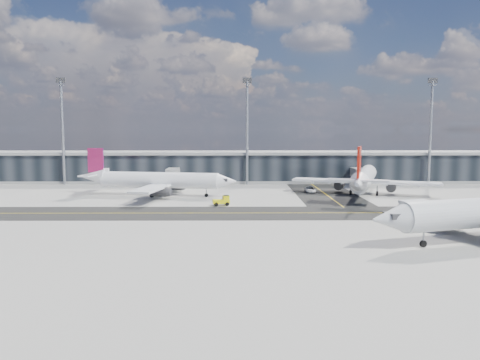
{
  "coord_description": "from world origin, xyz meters",
  "views": [
    {
      "loc": [
        -2.81,
        -79.51,
        15.05
      ],
      "look_at": [
        -2.17,
        13.56,
        5.0
      ],
      "focal_mm": 35.0,
      "sensor_mm": 36.0,
      "label": 1
    }
  ],
  "objects": [
    {
      "name": "airliner_af",
      "position": [
        -20.91,
        26.37,
        3.57
      ],
      "size": [
        36.37,
        31.17,
        10.8
      ],
      "rotation": [
        0.0,
        0.0,
        -1.74
      ],
      "color": "white",
      "rests_on": "ground"
    },
    {
      "name": "terminal_concourse",
      "position": [
        0.04,
        54.93,
        4.09
      ],
      "size": [
        152.0,
        19.8,
        8.8
      ],
      "color": "black",
      "rests_on": "ground"
    },
    {
      "name": "ground",
      "position": [
        0.0,
        0.0,
        0.0
      ],
      "size": [
        300.0,
        300.0,
        0.0
      ],
      "primitive_type": "plane",
      "color": "gray",
      "rests_on": "ground"
    },
    {
      "name": "taxiway_lanes",
      "position": [
        3.91,
        10.74,
        0.01
      ],
      "size": [
        180.0,
        63.0,
        0.03
      ],
      "color": "black",
      "rests_on": "ground"
    },
    {
      "name": "baggage_tug",
      "position": [
        -5.62,
        12.42,
        1.03
      ],
      "size": [
        3.51,
        2.23,
        2.05
      ],
      "rotation": [
        0.0,
        0.0,
        -1.38
      ],
      "color": "#FEF30D",
      "rests_on": "ground"
    },
    {
      "name": "airliner_redtail",
      "position": [
        26.61,
        27.39,
        3.88
      ],
      "size": [
        33.28,
        38.54,
        11.74
      ],
      "rotation": [
        0.0,
        0.0,
        -0.34
      ],
      "color": "white",
      "rests_on": "ground"
    },
    {
      "name": "floodlight_masts",
      "position": [
        0.0,
        48.0,
        15.61
      ],
      "size": [
        102.5,
        0.7,
        28.9
      ],
      "color": "gray",
      "rests_on": "ground"
    },
    {
      "name": "service_van",
      "position": [
        14.85,
        31.76,
        0.69
      ],
      "size": [
        2.34,
        4.96,
        1.37
      ],
      "primitive_type": "imported",
      "rotation": [
        0.0,
        0.0,
        -0.01
      ],
      "color": "white",
      "rests_on": "ground"
    }
  ]
}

